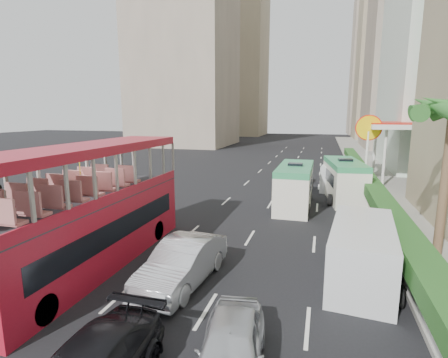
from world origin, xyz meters
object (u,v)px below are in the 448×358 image
(car_silver_lane_a, at_px, (183,283))
(minibus_far, at_px, (344,180))
(van_asset, at_px, (298,185))
(panel_van_near, at_px, (362,252))
(double_decker_bus, at_px, (91,207))
(minibus_near, at_px, (295,186))
(palm_tree, at_px, (445,186))
(shell_station, at_px, (403,153))
(panel_van_far, at_px, (337,176))

(car_silver_lane_a, relative_size, minibus_far, 0.76)
(van_asset, bearing_deg, panel_van_near, -75.23)
(double_decker_bus, relative_size, car_silver_lane_a, 2.22)
(car_silver_lane_a, bearing_deg, minibus_far, 72.39)
(minibus_near, relative_size, minibus_far, 0.99)
(car_silver_lane_a, height_order, minibus_far, minibus_far)
(palm_tree, height_order, shell_station, palm_tree)
(double_decker_bus, relative_size, minibus_far, 1.69)
(minibus_near, bearing_deg, panel_van_far, 67.41)
(panel_van_near, height_order, palm_tree, palm_tree)
(shell_station, bearing_deg, minibus_far, -123.61)
(double_decker_bus, height_order, van_asset, double_decker_bus)
(double_decker_bus, distance_m, minibus_near, 13.91)
(panel_van_near, xyz_separation_m, palm_tree, (3.21, 2.31, 2.29))
(car_silver_lane_a, height_order, minibus_near, minibus_near)
(van_asset, height_order, minibus_far, minibus_far)
(double_decker_bus, bearing_deg, minibus_far, 54.53)
(double_decker_bus, bearing_deg, shell_station, 55.18)
(van_asset, height_order, panel_van_near, panel_van_near)
(palm_tree, bearing_deg, shell_station, 83.40)
(minibus_far, distance_m, shell_station, 9.85)
(panel_van_far, xyz_separation_m, palm_tree, (3.54, -14.94, 2.31))
(panel_van_near, bearing_deg, panel_van_far, 96.93)
(van_asset, xyz_separation_m, shell_station, (9.02, 3.55, 2.75))
(van_asset, distance_m, palm_tree, 17.22)
(palm_tree, xyz_separation_m, shell_station, (2.20, 19.00, -0.63))
(panel_van_near, bearing_deg, minibus_near, 114.06)
(minibus_near, distance_m, minibus_far, 4.53)
(panel_van_near, distance_m, panel_van_far, 17.25)
(double_decker_bus, bearing_deg, car_silver_lane_a, -6.18)
(minibus_near, bearing_deg, van_asset, 92.35)
(van_asset, bearing_deg, car_silver_lane_a, -94.80)
(van_asset, bearing_deg, panel_van_far, -5.57)
(panel_van_near, bearing_deg, palm_tree, 41.57)
(car_silver_lane_a, xyz_separation_m, minibus_far, (6.44, 15.32, 1.44))
(van_asset, height_order, palm_tree, palm_tree)
(van_asset, height_order, shell_station, shell_station)
(double_decker_bus, distance_m, van_asset, 20.82)
(van_asset, relative_size, minibus_far, 0.72)
(minibus_near, distance_m, panel_van_near, 10.65)
(van_asset, xyz_separation_m, panel_van_far, (3.28, -0.51, 1.07))
(minibus_far, bearing_deg, panel_van_near, -97.73)
(car_silver_lane_a, height_order, panel_van_near, panel_van_near)
(double_decker_bus, bearing_deg, panel_van_far, 61.54)
(car_silver_lane_a, bearing_deg, double_decker_bus, 179.02)
(minibus_far, xyz_separation_m, palm_tree, (3.20, -10.87, 1.94))
(shell_station, bearing_deg, car_silver_lane_a, -116.80)
(shell_station, bearing_deg, panel_van_far, -144.68)
(panel_van_far, xyz_separation_m, shell_station, (5.74, 4.06, 1.68))
(minibus_far, height_order, panel_van_near, minibus_far)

